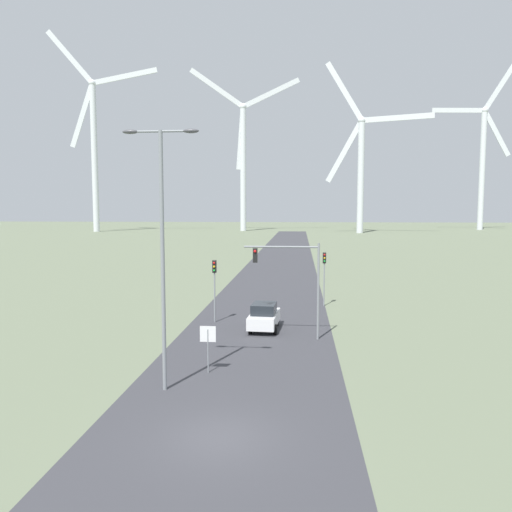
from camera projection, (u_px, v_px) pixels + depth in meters
ground_plane at (220, 437)px, 17.99m from camera, size 600.00×600.00×0.00m
road_surface at (278, 272)px, 65.60m from camera, size 10.00×240.00×0.01m
streetlamp at (162, 233)px, 22.05m from camera, size 3.40×0.32×11.67m
stop_sign_near at (208, 340)px, 24.94m from camera, size 0.81×0.07×2.39m
traffic_light_post_near_left at (214, 277)px, 35.99m from camera, size 0.28×0.34×4.53m
traffic_light_post_near_right at (324, 267)px, 42.00m from camera, size 0.28×0.34×4.56m
traffic_light_mast_overhead at (292, 271)px, 31.26m from camera, size 4.74×0.34×6.10m
car_approaching at (264, 316)px, 34.00m from camera, size 2.05×4.20×1.83m
wind_turbine_far_left at (94, 141)px, 179.72m from camera, size 39.74×2.74×71.70m
wind_turbine_left at (243, 153)px, 186.37m from camera, size 40.45×6.57×59.77m
wind_turbine_center at (361, 160)px, 169.88m from camera, size 35.01×9.25×58.57m
wind_turbine_right at (483, 157)px, 195.41m from camera, size 31.03×2.60×64.00m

